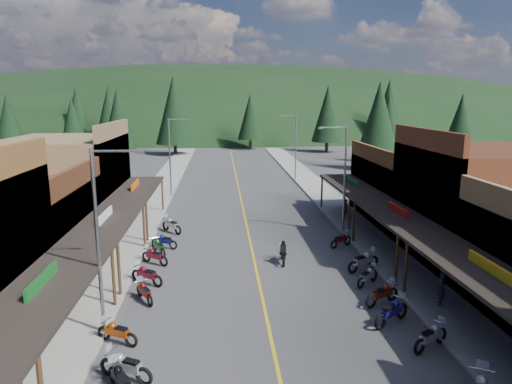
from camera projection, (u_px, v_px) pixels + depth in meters
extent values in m
plane|color=#38383A|center=(258.00, 276.00, 25.98)|extent=(220.00, 220.00, 0.00)
cube|color=gold|center=(241.00, 200.00, 45.51)|extent=(0.15, 90.00, 0.01)
cube|color=gray|center=(153.00, 201.00, 44.83)|extent=(3.40, 94.00, 0.15)
cube|color=gray|center=(327.00, 198.00, 46.17)|extent=(3.40, 94.00, 0.15)
cube|color=black|center=(43.00, 288.00, 16.99)|extent=(3.20, 10.20, 0.18)
cylinder|color=#472D19|center=(114.00, 278.00, 21.81)|extent=(0.16, 0.16, 3.00)
cube|color=#14591E|center=(42.00, 283.00, 16.95)|extent=(0.12, 3.00, 0.70)
cube|color=#3F2111|center=(11.00, 231.00, 26.06)|extent=(8.00, 9.00, 5.00)
cube|color=#3F2111|center=(80.00, 220.00, 26.24)|extent=(0.30, 9.00, 6.20)
cube|color=black|center=(106.00, 221.00, 26.37)|extent=(3.20, 9.00, 0.18)
cylinder|color=#472D19|center=(119.00, 269.00, 22.98)|extent=(0.16, 0.16, 3.00)
cylinder|color=#472D19|center=(144.00, 227.00, 30.59)|extent=(0.16, 0.16, 3.00)
cube|color=silver|center=(105.00, 217.00, 26.33)|extent=(0.12, 3.00, 0.70)
cube|color=brown|center=(65.00, 183.00, 35.23)|extent=(8.00, 10.20, 7.00)
cube|color=brown|center=(116.00, 175.00, 35.41)|extent=(0.30, 10.20, 8.20)
cube|color=black|center=(135.00, 189.00, 35.74)|extent=(3.20, 10.20, 0.18)
cylinder|color=#472D19|center=(147.00, 222.00, 31.77)|extent=(0.16, 0.16, 3.00)
cylinder|color=#472D19|center=(162.00, 195.00, 40.55)|extent=(0.16, 0.16, 3.00)
cube|color=#CC590C|center=(135.00, 186.00, 35.70)|extent=(0.12, 3.00, 0.70)
cube|color=black|center=(489.00, 274.00, 18.34)|extent=(3.20, 10.20, 0.18)
cylinder|color=#472D19|center=(406.00, 270.00, 22.92)|extent=(0.16, 0.16, 3.00)
cube|color=gold|center=(489.00, 270.00, 18.30)|extent=(0.12, 3.00, 0.70)
cube|color=#562B19|center=(482.00, 205.00, 28.02)|extent=(8.00, 9.00, 7.00)
cube|color=#562B19|center=(422.00, 197.00, 27.60)|extent=(0.30, 9.00, 8.20)
cube|color=black|center=(398.00, 215.00, 27.71)|extent=(3.20, 9.00, 0.18)
cylinder|color=#472D19|center=(397.00, 261.00, 24.09)|extent=(0.16, 0.16, 3.00)
cylinder|color=#472D19|center=(354.00, 222.00, 31.70)|extent=(0.16, 0.16, 3.00)
cube|color=#B2140F|center=(398.00, 212.00, 27.67)|extent=(0.12, 3.00, 0.70)
cube|color=#4C2D16|center=(415.00, 190.00, 37.59)|extent=(8.00, 10.20, 5.00)
cube|color=#4C2D16|center=(370.00, 184.00, 37.17)|extent=(0.30, 10.20, 6.20)
cube|color=black|center=(353.00, 185.00, 37.08)|extent=(3.20, 10.20, 0.18)
cylinder|color=#472D19|center=(349.00, 218.00, 32.88)|extent=(0.16, 0.16, 3.00)
cylinder|color=#472D19|center=(322.00, 193.00, 41.66)|extent=(0.16, 0.16, 3.00)
cube|color=#14591E|center=(353.00, 183.00, 37.04)|extent=(0.12, 3.00, 0.70)
cylinder|color=gray|center=(98.00, 246.00, 18.77)|extent=(0.16, 0.16, 8.00)
cylinder|color=gray|center=(117.00, 151.00, 18.06)|extent=(2.00, 0.10, 0.10)
cube|color=gray|center=(140.00, 152.00, 18.14)|extent=(0.35, 0.18, 0.12)
cylinder|color=gray|center=(170.00, 158.00, 46.11)|extent=(0.16, 0.16, 8.00)
cylinder|color=gray|center=(179.00, 119.00, 45.40)|extent=(2.00, 0.10, 0.10)
cube|color=gray|center=(188.00, 120.00, 45.48)|extent=(0.35, 0.18, 0.12)
cylinder|color=gray|center=(345.00, 181.00, 33.54)|extent=(0.16, 0.16, 8.00)
cylinder|color=gray|center=(333.00, 127.00, 32.67)|extent=(2.00, 0.10, 0.10)
cube|color=gray|center=(321.00, 128.00, 32.61)|extent=(0.35, 0.18, 0.12)
cylinder|color=gray|center=(296.00, 149.00, 55.02)|extent=(0.16, 0.16, 8.00)
cylinder|color=gray|center=(288.00, 116.00, 54.15)|extent=(2.00, 0.10, 0.10)
cube|color=gray|center=(280.00, 116.00, 54.10)|extent=(0.35, 0.18, 0.12)
ellipsoid|color=black|center=(226.00, 128.00, 157.80)|extent=(310.00, 140.00, 60.00)
cylinder|color=black|center=(12.00, 148.00, 83.24)|extent=(0.60, 0.60, 2.00)
cone|color=black|center=(8.00, 118.00, 82.13)|extent=(5.04, 5.04, 9.00)
cylinder|color=black|center=(111.00, 143.00, 92.28)|extent=(0.60, 0.60, 2.00)
cone|color=black|center=(109.00, 112.00, 91.02)|extent=(5.88, 5.88, 10.50)
cylinder|color=black|center=(175.00, 149.00, 81.64)|extent=(0.60, 0.60, 2.00)
cone|color=black|center=(174.00, 110.00, 80.23)|extent=(6.72, 6.72, 12.00)
cylinder|color=black|center=(250.00, 144.00, 90.54)|extent=(0.60, 0.60, 2.00)
cone|color=black|center=(250.00, 116.00, 89.43)|extent=(5.04, 5.04, 9.00)
cylinder|color=black|center=(327.00, 147.00, 85.76)|extent=(0.60, 0.60, 2.00)
cone|color=black|center=(328.00, 113.00, 84.50)|extent=(5.88, 5.88, 10.50)
cylinder|color=black|center=(387.00, 140.00, 98.71)|extent=(0.60, 0.60, 2.00)
cone|color=black|center=(388.00, 108.00, 97.30)|extent=(6.72, 6.72, 12.00)
cylinder|color=black|center=(459.00, 144.00, 91.82)|extent=(0.60, 0.60, 2.00)
cone|color=black|center=(461.00, 116.00, 90.71)|extent=(5.04, 5.04, 9.00)
cylinder|color=black|center=(80.00, 141.00, 97.52)|extent=(0.60, 0.60, 2.00)
cone|color=black|center=(77.00, 111.00, 96.26)|extent=(5.88, 5.88, 10.50)
cylinder|color=black|center=(76.00, 164.00, 63.14)|extent=(0.60, 0.60, 2.00)
cone|color=black|center=(73.00, 128.00, 62.14)|extent=(4.48, 4.48, 8.00)
cylinder|color=black|center=(386.00, 156.00, 71.57)|extent=(0.60, 0.60, 2.00)
cone|color=black|center=(388.00, 122.00, 70.48)|extent=(4.93, 4.93, 8.80)
cylinder|color=black|center=(121.00, 155.00, 73.22)|extent=(0.60, 0.60, 2.00)
cone|color=black|center=(118.00, 119.00, 72.05)|extent=(5.38, 5.38, 9.60)
cylinder|color=black|center=(376.00, 163.00, 64.43)|extent=(0.60, 0.60, 2.00)
cone|color=black|center=(379.00, 119.00, 63.18)|extent=(5.82, 5.82, 10.40)
imported|color=#291E2D|center=(441.00, 288.00, 21.93)|extent=(0.61, 0.71, 1.65)
imported|color=brown|center=(344.00, 208.00, 37.96)|extent=(0.89, 0.67, 1.63)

